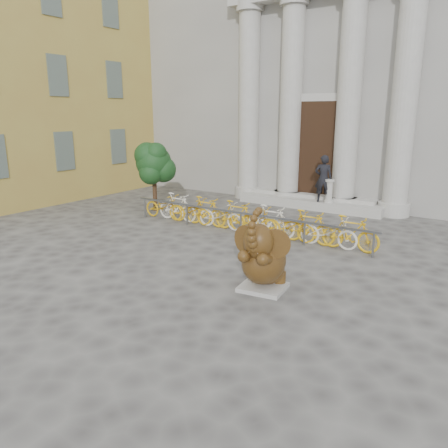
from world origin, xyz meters
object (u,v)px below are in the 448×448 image
Objects in this scene: elephant_statue at (263,260)px; bike_rack at (244,217)px; pedestrian at (323,179)px; tree at (154,163)px.

elephant_statue is 4.74m from bike_rack.
bike_rack is 4.58m from pedestrian.
elephant_statue is at bearing 80.80° from pedestrian.
elephant_statue is at bearing -32.08° from tree.
pedestrian reaches higher than elephant_statue.
pedestrian reaches higher than bike_rack.
tree is 6.59m from pedestrian.
bike_rack is at bearing -9.51° from tree.
pedestrian is (5.45, 3.66, -0.59)m from tree.
bike_rack is 4.75× the size of pedestrian.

